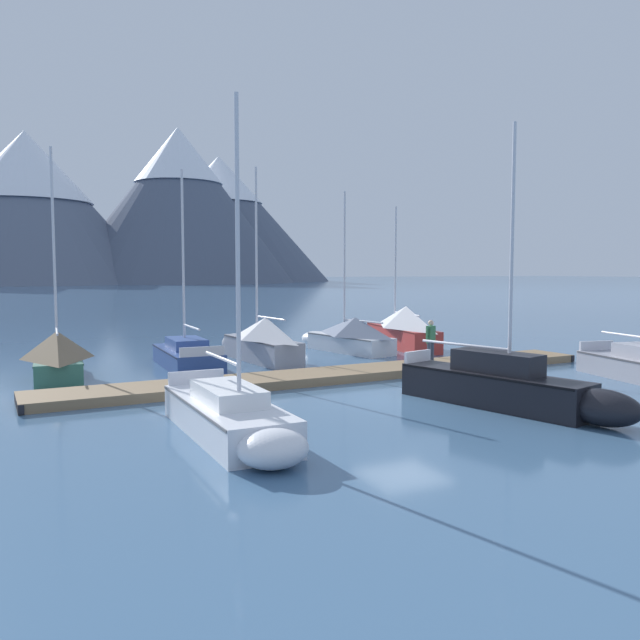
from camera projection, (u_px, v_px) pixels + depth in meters
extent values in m
plane|color=#426689|center=(403.00, 398.00, 19.73)|extent=(700.00, 700.00, 0.00)
cone|color=slate|center=(27.00, 208.00, 192.97)|extent=(78.81, 78.81, 46.10)
cone|color=white|center=(25.00, 167.00, 192.02)|extent=(38.78, 38.78, 21.60)
cone|color=#4C566B|center=(179.00, 205.00, 208.54)|extent=(75.25, 75.25, 50.59)
cone|color=white|center=(178.00, 155.00, 207.29)|extent=(28.60, 28.60, 18.31)
cone|color=#4C566B|center=(219.00, 219.00, 239.23)|extent=(82.74, 82.74, 46.63)
cone|color=white|center=(219.00, 180.00, 238.09)|extent=(32.56, 32.56, 17.47)
cube|color=#846B4C|center=(343.00, 374.00, 23.32)|extent=(21.81, 3.16, 0.30)
cylinder|color=#38383D|center=(357.00, 379.00, 22.48)|extent=(20.85, 1.17, 0.24)
cylinder|color=#38383D|center=(331.00, 371.00, 24.16)|extent=(20.85, 1.17, 0.24)
cube|color=black|center=(19.00, 403.00, 18.27)|extent=(0.26, 2.28, 0.27)
cube|color=black|center=(552.00, 356.00, 28.37)|extent=(0.26, 2.28, 0.27)
cube|color=#336B56|center=(58.00, 367.00, 23.32)|extent=(1.74, 4.72, 0.79)
ellipsoid|color=#336B56|center=(57.00, 358.00, 25.67)|extent=(1.38, 1.45, 0.75)
cube|color=#163027|center=(58.00, 358.00, 23.29)|extent=(1.78, 4.63, 0.06)
cylinder|color=silver|center=(54.00, 251.00, 23.74)|extent=(0.10, 0.10, 7.72)
cylinder|color=silver|center=(57.00, 331.00, 22.75)|extent=(0.19, 2.65, 0.08)
pyramid|color=#7A664C|center=(57.00, 344.00, 22.93)|extent=(1.95, 3.80, 0.97)
cube|color=white|center=(226.00, 418.00, 15.25)|extent=(1.80, 5.49, 0.82)
ellipsoid|color=white|center=(273.00, 449.00, 12.60)|extent=(1.48, 1.33, 0.78)
cube|color=slate|center=(226.00, 403.00, 15.22)|extent=(1.84, 5.38, 0.06)
cylinder|color=silver|center=(238.00, 253.00, 14.10)|extent=(0.10, 0.10, 6.99)
cylinder|color=silver|center=(222.00, 358.00, 15.42)|extent=(0.12, 2.53, 0.08)
cube|color=white|center=(228.00, 394.00, 15.08)|extent=(1.24, 2.48, 0.40)
cube|color=silver|center=(196.00, 377.00, 17.57)|extent=(1.54, 0.12, 0.36)
cube|color=navy|center=(187.00, 358.00, 25.95)|extent=(1.94, 5.05, 0.75)
ellipsoid|color=navy|center=(173.00, 350.00, 28.56)|extent=(1.62, 2.17, 0.71)
cube|color=#121D39|center=(187.00, 350.00, 25.92)|extent=(1.98, 4.95, 0.06)
cylinder|color=silver|center=(183.00, 259.00, 26.06)|extent=(0.10, 0.10, 7.30)
cylinder|color=silver|center=(191.00, 327.00, 25.12)|extent=(0.11, 2.52, 0.08)
cube|color=#2F4A8A|center=(186.00, 343.00, 26.02)|extent=(1.34, 2.28, 0.43)
cube|color=silver|center=(202.00, 352.00, 23.70)|extent=(1.69, 0.12, 0.36)
cube|color=#93939E|center=(262.00, 350.00, 27.64)|extent=(1.90, 5.27, 1.00)
ellipsoid|color=#93939E|center=(236.00, 343.00, 30.09)|extent=(1.35, 1.82, 0.95)
cube|color=#424247|center=(262.00, 339.00, 27.60)|extent=(1.93, 5.17, 0.06)
cylinder|color=silver|center=(256.00, 253.00, 27.74)|extent=(0.10, 0.10, 7.42)
cylinder|color=silver|center=(270.00, 318.00, 26.83)|extent=(0.34, 2.63, 0.08)
pyramid|color=silver|center=(266.00, 328.00, 27.23)|extent=(2.05, 4.27, 0.95)
cube|color=black|center=(492.00, 389.00, 18.48)|extent=(2.76, 5.97, 0.99)
ellipsoid|color=black|center=(602.00, 408.00, 16.01)|extent=(1.58, 2.21, 0.94)
cube|color=black|center=(492.00, 374.00, 18.45)|extent=(2.77, 5.87, 0.06)
cylinder|color=silver|center=(512.00, 250.00, 17.75)|extent=(0.10, 0.10, 7.04)
cylinder|color=silver|center=(464.00, 345.00, 19.17)|extent=(0.89, 3.07, 0.08)
cube|color=black|center=(497.00, 362.00, 18.31)|extent=(1.56, 2.77, 0.62)
cube|color=silver|center=(418.00, 356.00, 20.58)|extent=(1.16, 0.40, 0.36)
cube|color=silver|center=(350.00, 344.00, 30.82)|extent=(2.48, 5.13, 0.82)
ellipsoid|color=silver|center=(316.00, 339.00, 33.05)|extent=(1.65, 2.06, 0.78)
cube|color=slate|center=(350.00, 336.00, 30.79)|extent=(2.50, 5.04, 0.06)
cylinder|color=silver|center=(344.00, 263.00, 30.89)|extent=(0.10, 0.10, 6.93)
cylinder|color=silver|center=(363.00, 321.00, 29.99)|extent=(0.62, 2.75, 0.08)
pyramid|color=slate|center=(355.00, 327.00, 30.46)|extent=(2.53, 4.22, 0.89)
cube|color=#B2332D|center=(402.00, 337.00, 32.57)|extent=(2.50, 6.52, 1.07)
ellipsoid|color=#B2332D|center=(377.00, 331.00, 35.94)|extent=(1.55, 2.12, 1.01)
cube|color=#501614|center=(402.00, 328.00, 32.53)|extent=(2.52, 6.40, 0.06)
cylinder|color=silver|center=(395.00, 266.00, 33.20)|extent=(0.10, 0.10, 6.19)
cylinder|color=silver|center=(407.00, 314.00, 31.93)|extent=(0.58, 3.00, 0.08)
pyramid|color=silver|center=(406.00, 317.00, 32.03)|extent=(2.54, 5.30, 1.09)
cylinder|color=silver|center=(628.00, 335.00, 23.44)|extent=(0.57, 2.71, 0.08)
cube|color=silver|center=(596.00, 345.00, 25.11)|extent=(1.50, 0.37, 0.36)
cylinder|color=#384256|center=(432.00, 351.00, 25.26)|extent=(0.14, 0.14, 0.86)
cylinder|color=#384256|center=(429.00, 352.00, 25.07)|extent=(0.14, 0.14, 0.86)
cube|color=#387A4C|center=(431.00, 333.00, 25.11)|extent=(0.44, 0.35, 0.60)
sphere|color=beige|center=(431.00, 323.00, 25.07)|extent=(0.22, 0.22, 0.22)
cylinder|color=#387A4C|center=(434.00, 335.00, 25.30)|extent=(0.09, 0.09, 0.62)
cylinder|color=#387A4C|center=(427.00, 336.00, 24.92)|extent=(0.09, 0.09, 0.62)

